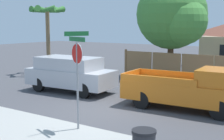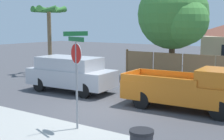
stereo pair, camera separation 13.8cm
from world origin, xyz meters
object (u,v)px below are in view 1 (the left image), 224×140
at_px(oak_tree, 174,16).
at_px(palm_tree, 47,16).
at_px(orange_pickup, 190,89).
at_px(red_suv, 70,73).
at_px(stop_sign, 77,63).

distance_m(oak_tree, palm_tree, 8.82).
height_order(oak_tree, orange_pickup, oak_tree).
bearing_deg(orange_pickup, palm_tree, 159.14).
height_order(oak_tree, red_suv, oak_tree).
bearing_deg(oak_tree, stop_sign, -83.19).
distance_m(palm_tree, stop_sign, 12.77).
height_order(orange_pickup, stop_sign, stop_sign).
bearing_deg(red_suv, oak_tree, 65.86).
height_order(oak_tree, stop_sign, oak_tree).
relative_size(palm_tree, red_suv, 1.00).
bearing_deg(palm_tree, red_suv, -35.62).
distance_m(oak_tree, stop_sign, 11.78).
distance_m(palm_tree, orange_pickup, 12.94).
bearing_deg(red_suv, palm_tree, 141.45).
relative_size(red_suv, stop_sign, 1.46).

